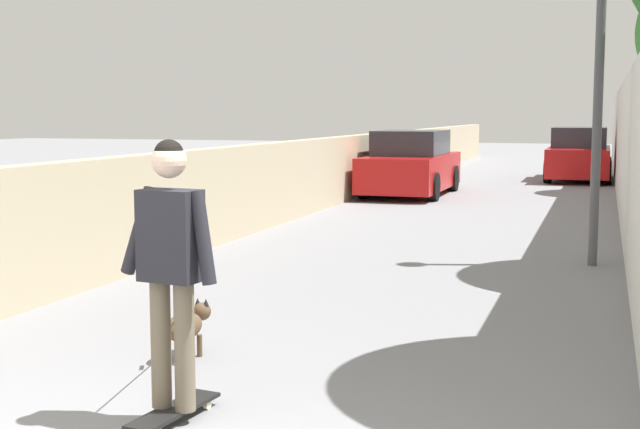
% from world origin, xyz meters
% --- Properties ---
extents(ground_plane, '(80.00, 80.00, 0.00)m').
position_xyz_m(ground_plane, '(14.00, 0.00, 0.00)').
color(ground_plane, gray).
extents(wall_left, '(48.00, 0.30, 1.44)m').
position_xyz_m(wall_left, '(12.00, 3.00, 0.72)').
color(wall_left, tan).
rests_on(wall_left, ground).
extents(fence_right, '(48.00, 0.30, 2.57)m').
position_xyz_m(fence_right, '(12.00, -3.00, 1.28)').
color(fence_right, silver).
rests_on(fence_right, ground).
extents(lamp_post, '(0.36, 0.36, 4.52)m').
position_xyz_m(lamp_post, '(7.88, -2.45, 3.08)').
color(lamp_post, '#4C4C51').
rests_on(lamp_post, ground).
extents(skateboard, '(0.82, 0.30, 0.08)m').
position_xyz_m(skateboard, '(1.03, 0.01, 0.07)').
color(skateboard, black).
rests_on(skateboard, ground).
extents(person_skateboarder, '(0.27, 0.72, 1.71)m').
position_xyz_m(person_skateboarder, '(1.03, 0.01, 1.09)').
color(person_skateboarder, '#726651').
rests_on(person_skateboarder, skateboard).
extents(dog, '(1.63, 0.72, 1.06)m').
position_xyz_m(dog, '(2.35, 0.58, 0.27)').
color(dog, brown).
rests_on(dog, ground).
extents(car_near, '(4.28, 1.80, 1.54)m').
position_xyz_m(car_near, '(16.77, 1.85, 0.72)').
color(car_near, '#B71414').
rests_on(car_near, ground).
extents(car_far, '(4.32, 1.80, 1.54)m').
position_xyz_m(car_far, '(22.83, -1.85, 0.72)').
color(car_far, '#B71414').
rests_on(car_far, ground).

